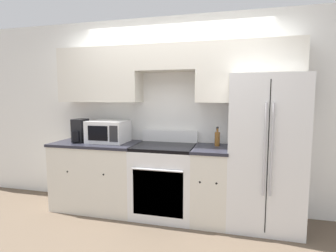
# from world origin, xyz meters

# --- Properties ---
(ground_plane) EXTENTS (12.00, 12.00, 0.00)m
(ground_plane) POSITION_xyz_m (0.00, 0.00, 0.00)
(ground_plane) COLOR brown
(wall_back) EXTENTS (8.00, 0.39, 2.60)m
(wall_back) POSITION_xyz_m (0.00, 0.59, 1.49)
(wall_back) COLOR white
(wall_back) RESTS_ON ground_plane
(lower_cabinets_left) EXTENTS (1.16, 0.64, 0.92)m
(lower_cabinets_left) POSITION_xyz_m (-1.00, 0.31, 0.46)
(lower_cabinets_left) COLOR silver
(lower_cabinets_left) RESTS_ON ground_plane
(lower_cabinets_right) EXTENTS (0.43, 0.64, 0.92)m
(lower_cabinets_right) POSITION_xyz_m (0.54, 0.31, 0.46)
(lower_cabinets_right) COLOR silver
(lower_cabinets_right) RESTS_ON ground_plane
(oven_range) EXTENTS (0.77, 0.65, 1.08)m
(oven_range) POSITION_xyz_m (-0.05, 0.31, 0.46)
(oven_range) COLOR white
(oven_range) RESTS_ON ground_plane
(refrigerator) EXTENTS (0.83, 0.76, 1.78)m
(refrigerator) POSITION_xyz_m (1.16, 0.36, 0.89)
(refrigerator) COLOR white
(refrigerator) RESTS_ON ground_plane
(microwave) EXTENTS (0.50, 0.42, 0.29)m
(microwave) POSITION_xyz_m (-0.85, 0.37, 1.06)
(microwave) COLOR white
(microwave) RESTS_ON lower_cabinets_left
(bottle) EXTENTS (0.06, 0.06, 0.24)m
(bottle) POSITION_xyz_m (0.61, 0.43, 1.01)
(bottle) COLOR brown
(bottle) RESTS_ON lower_cabinets_right
(electric_kettle) EXTENTS (0.16, 0.28, 0.31)m
(electric_kettle) POSITION_xyz_m (-1.25, 0.30, 1.06)
(electric_kettle) COLOR black
(electric_kettle) RESTS_ON lower_cabinets_left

